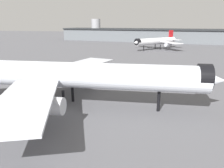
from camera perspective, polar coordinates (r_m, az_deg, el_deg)
name	(u,v)px	position (r m, az deg, el deg)	size (l,w,h in m)	color
ground	(61,111)	(51.19, -13.24, -6.97)	(900.00, 900.00, 0.00)	#56565B
airliner_near_gate	(77,76)	(51.18, -9.13, 2.15)	(64.73, 58.89, 17.17)	silver
airliner_far_taxiway	(156,41)	(170.19, 11.51, 10.88)	(36.04, 40.66, 13.90)	white
terminal_building	(166,35)	(238.72, 13.91, 12.24)	(238.06, 63.42, 23.90)	slate
baggage_tug_wing	(90,69)	(91.36, -5.86, 3.97)	(3.58, 2.95, 1.85)	black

